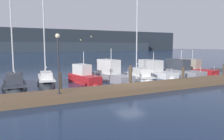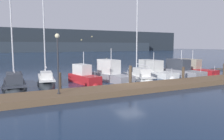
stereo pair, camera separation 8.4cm
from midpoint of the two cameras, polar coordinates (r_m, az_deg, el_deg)
name	(u,v)px [view 1 (the left image)]	position (r m, az deg, el deg)	size (l,w,h in m)	color
ground_plane	(130,87)	(20.26, 4.63, -4.41)	(400.00, 400.00, 0.00)	#192D4C
dock	(141,88)	(18.83, 7.33, -4.57)	(32.92, 2.80, 0.45)	brown
mooring_pile_1	(60,83)	(17.62, -13.60, -3.41)	(0.28, 0.28, 1.68)	#4C3D2D
mooring_pile_2	(130,76)	(20.07, 4.72, -1.68)	(0.28, 0.28, 1.96)	#4C3D2D
mooring_pile_3	(183,74)	(24.10, 17.98, -1.08)	(0.28, 0.28, 1.58)	#4C3D2D
mooring_pile_4	(224,71)	(29.01, 27.11, -0.15)	(0.28, 0.28, 1.69)	#4C3D2D
sailboat_berth_2	(14,86)	(21.64, -24.22, -3.89)	(2.29, 7.79, 10.72)	#2D3338
sailboat_berth_3	(46,83)	(22.48, -16.94, -3.22)	(2.51, 7.17, 10.95)	#2D3338
motorboat_berth_4	(84,79)	(22.53, -7.43, -2.47)	(2.51, 4.95, 3.72)	red
motorboat_berth_5	(111,77)	(23.71, -0.35, -1.77)	(2.81, 6.56, 4.06)	gray
sailboat_berth_6	(139,78)	(24.72, 6.84, -2.16)	(3.01, 6.94, 10.04)	white
motorboat_berth_7	(153,73)	(28.24, 10.66, -0.83)	(2.48, 7.41, 3.63)	white
motorboat_berth_8	(181,73)	(28.72, 17.43, -0.70)	(2.32, 6.78, 3.74)	gray
motorboat_berth_9	(192,70)	(32.46, 20.05, -0.08)	(3.28, 7.49, 3.66)	red
channel_buoy	(106,64)	(37.43, -1.54, 1.50)	(1.14, 1.14, 1.73)	green
dock_lamppost	(58,54)	(15.37, -14.05, 4.08)	(0.32, 0.32, 4.15)	#2D2D33
hillside_backdrop	(24,41)	(150.36, -22.13, 7.01)	(240.00, 23.00, 14.70)	#232B33
rowboat_adrift	(219,70)	(38.21, 26.21, 0.02)	(1.81, 3.36, 0.56)	#2D3338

